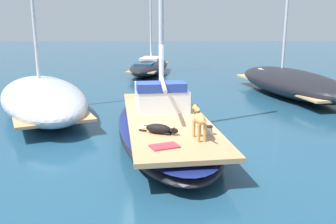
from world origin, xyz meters
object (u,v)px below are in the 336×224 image
at_px(moored_boat_starboard_side, 291,82).
at_px(sailboat_main, 166,127).
at_px(dog_black, 160,129).
at_px(moored_boat_far_astern, 149,66).
at_px(deck_towel, 164,146).
at_px(moored_boat_port_side, 43,97).
at_px(coiled_rope, 148,126).
at_px(deck_winch, 209,131).
at_px(dog_tan, 199,119).

bearing_deg(moored_boat_starboard_side, sailboat_main, -134.34).
bearing_deg(dog_black, moored_boat_starboard_side, 51.37).
distance_m(sailboat_main, moored_boat_far_astern, 13.28).
xyz_separation_m(deck_towel, moored_boat_port_side, (-3.94, 5.57, -0.06)).
distance_m(deck_towel, moored_boat_starboard_side, 10.34).
height_order(coiled_rope, deck_towel, coiled_rope).
bearing_deg(sailboat_main, moored_boat_far_astern, 91.46).
relative_size(dog_black, moored_boat_far_astern, 0.11).
height_order(dog_black, deck_towel, dog_black).
bearing_deg(deck_towel, dog_black, 93.54).
bearing_deg(coiled_rope, moored_boat_far_astern, 89.45).
distance_m(deck_towel, moored_boat_port_side, 6.83).
height_order(dog_black, moored_boat_starboard_side, moored_boat_starboard_side).
xyz_separation_m(dog_black, moored_boat_far_astern, (-0.12, 14.86, -0.25)).
distance_m(deck_winch, moored_boat_port_side, 6.92).
relative_size(moored_boat_starboard_side, moored_boat_port_side, 0.99).
distance_m(dog_tan, moored_boat_starboard_side, 9.51).
relative_size(dog_black, coiled_rope, 2.77).
xyz_separation_m(dog_black, deck_towel, (0.06, -0.92, -0.09)).
relative_size(deck_winch, coiled_rope, 0.65).
relative_size(sailboat_main, deck_winch, 35.36).
relative_size(dog_tan, moored_boat_port_side, 0.11).
xyz_separation_m(dog_tan, deck_winch, (0.28, 0.25, -0.32)).
bearing_deg(sailboat_main, dog_tan, -73.42).
xyz_separation_m(dog_tan, deck_towel, (-0.75, -0.51, -0.41)).
relative_size(deck_winch, moored_boat_starboard_side, 0.03).
xyz_separation_m(dog_tan, moored_boat_starboard_side, (5.21, 7.94, -0.49)).
height_order(deck_winch, deck_towel, deck_winch).
xyz_separation_m(dog_tan, moored_boat_far_astern, (-0.93, 15.27, -0.56)).
distance_m(moored_boat_port_side, moored_boat_far_astern, 10.88).
height_order(dog_tan, moored_boat_port_side, moored_boat_port_side).
xyz_separation_m(moored_boat_starboard_side, moored_boat_far_astern, (-6.14, 7.33, -0.07)).
xyz_separation_m(sailboat_main, moored_boat_port_side, (-4.10, 3.07, 0.28)).
height_order(coiled_rope, moored_boat_starboard_side, moored_boat_starboard_side).
bearing_deg(coiled_rope, dog_black, -64.77).
relative_size(dog_black, deck_winch, 4.27).
xyz_separation_m(sailboat_main, dog_tan, (0.60, -2.00, 0.75)).
bearing_deg(moored_boat_far_astern, deck_towel, -89.35).
xyz_separation_m(dog_tan, coiled_rope, (-1.07, 0.96, -0.40)).
relative_size(moored_boat_starboard_side, moored_boat_far_astern, 0.98).
height_order(coiled_rope, moored_boat_far_astern, moored_boat_far_astern).
bearing_deg(moored_boat_port_side, dog_tan, -47.21).
xyz_separation_m(sailboat_main, dog_black, (-0.22, -1.59, 0.43)).
height_order(deck_towel, moored_boat_starboard_side, moored_boat_starboard_side).
distance_m(dog_tan, deck_winch, 0.49).
bearing_deg(moored_boat_port_side, deck_winch, -44.14).
relative_size(sailboat_main, moored_boat_port_side, 0.90).
bearing_deg(dog_black, moored_boat_port_side, 129.79).
bearing_deg(dog_tan, coiled_rope, 138.08).
xyz_separation_m(coiled_rope, moored_boat_far_astern, (0.14, 14.31, -0.16)).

